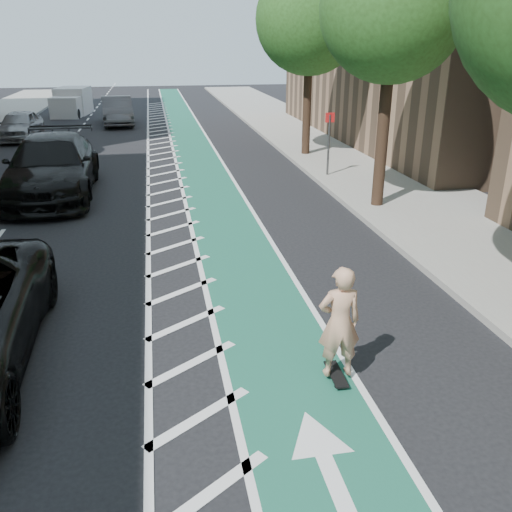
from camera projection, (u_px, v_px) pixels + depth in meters
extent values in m
plane|color=black|center=(98.00, 373.00, 8.65)|extent=(120.00, 120.00, 0.00)
cube|color=#195942|center=(214.00, 198.00, 18.29)|extent=(2.00, 90.00, 0.01)
cube|color=silver|center=(170.00, 200.00, 18.03)|extent=(1.40, 90.00, 0.01)
cube|color=gray|center=(395.00, 187.00, 19.37)|extent=(5.00, 90.00, 0.15)
cube|color=gray|center=(329.00, 190.00, 18.95)|extent=(0.12, 90.00, 0.16)
cylinder|color=#382619|center=(380.00, 138.00, 16.48)|extent=(0.36, 0.36, 4.40)
sphere|color=#224517|center=(391.00, 8.00, 15.15)|extent=(4.20, 4.20, 4.20)
cylinder|color=#382619|center=(308.00, 108.00, 23.79)|extent=(0.36, 0.36, 4.40)
sphere|color=#224517|center=(312.00, 19.00, 22.46)|extent=(4.20, 4.20, 4.20)
cylinder|color=#4C4C4C|center=(329.00, 147.00, 20.46)|extent=(0.08, 0.08, 2.40)
cube|color=red|center=(330.00, 117.00, 20.05)|extent=(0.35, 0.02, 0.35)
cube|color=black|center=(336.00, 374.00, 8.49)|extent=(0.23, 0.74, 0.03)
cylinder|color=black|center=(327.00, 369.00, 8.72)|extent=(0.03, 0.06, 0.06)
cylinder|color=black|center=(336.00, 368.00, 8.74)|extent=(0.03, 0.06, 0.06)
cylinder|color=black|center=(336.00, 387.00, 8.27)|extent=(0.03, 0.06, 0.06)
cylinder|color=black|center=(345.00, 386.00, 8.29)|extent=(0.03, 0.06, 0.06)
imported|color=tan|center=(339.00, 322.00, 8.15)|extent=(0.67, 0.46, 1.81)
imported|color=black|center=(52.00, 167.00, 18.28)|extent=(2.89, 6.85, 1.97)
imported|color=gray|center=(20.00, 125.00, 28.78)|extent=(1.98, 4.54, 1.52)
imported|color=#535256|center=(117.00, 111.00, 33.99)|extent=(2.21, 5.30, 1.70)
cube|color=silver|center=(74.00, 101.00, 38.91)|extent=(2.41, 3.21, 1.86)
cube|color=silver|center=(66.00, 108.00, 36.92)|extent=(2.03, 1.71, 1.39)
cylinder|color=black|center=(52.00, 114.00, 36.67)|extent=(0.31, 0.67, 0.65)
cylinder|color=black|center=(77.00, 114.00, 36.76)|extent=(0.31, 0.67, 0.65)
cylinder|color=black|center=(66.00, 108.00, 39.77)|extent=(0.31, 0.67, 0.65)
cylinder|color=black|center=(89.00, 108.00, 39.86)|extent=(0.31, 0.67, 0.65)
cylinder|color=orange|center=(59.00, 184.00, 18.05)|extent=(0.56, 0.56, 0.97)
cylinder|color=silver|center=(60.00, 189.00, 18.11)|extent=(0.57, 0.57, 0.13)
cylinder|color=silver|center=(58.00, 180.00, 18.00)|extent=(0.57, 0.57, 0.13)
cylinder|color=black|center=(61.00, 198.00, 18.22)|extent=(0.71, 0.71, 0.04)
cylinder|color=#F0530C|center=(57.00, 164.00, 21.27)|extent=(0.50, 0.50, 0.86)
cylinder|color=silver|center=(57.00, 168.00, 21.33)|extent=(0.51, 0.51, 0.11)
cylinder|color=silver|center=(57.00, 161.00, 21.23)|extent=(0.51, 0.51, 0.11)
cylinder|color=black|center=(58.00, 174.00, 21.43)|extent=(0.63, 0.63, 0.04)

